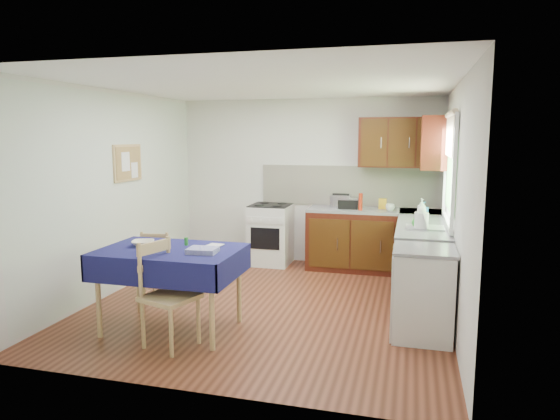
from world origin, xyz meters
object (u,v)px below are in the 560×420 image
(chair_near, at_px, (166,291))
(kettle, at_px, (421,219))
(toaster, at_px, (341,202))
(dish_rack, at_px, (425,226))
(chair_far, at_px, (159,263))
(sandwich_press, at_px, (349,203))
(dining_table, at_px, (170,259))

(chair_near, bearing_deg, kettle, -35.15)
(toaster, distance_m, dish_rack, 1.77)
(chair_far, height_order, sandwich_press, sandwich_press)
(kettle, bearing_deg, dining_table, -150.61)
(chair_far, bearing_deg, kettle, -177.81)
(dining_table, bearing_deg, chair_far, 144.19)
(dining_table, relative_size, kettle, 5.27)
(toaster, distance_m, sandwich_press, 0.12)
(kettle, bearing_deg, chair_near, -143.00)
(chair_far, distance_m, chair_near, 1.38)
(dining_table, relative_size, toaster, 4.82)
(dining_table, distance_m, toaster, 3.07)
(dining_table, bearing_deg, toaster, 83.74)
(chair_far, bearing_deg, dish_rack, -176.71)
(dish_rack, height_order, kettle, kettle)
(chair_far, relative_size, sandwich_press, 2.99)
(dining_table, xyz_separation_m, sandwich_press, (1.42, 2.79, 0.25))
(kettle, bearing_deg, toaster, 128.10)
(dining_table, height_order, sandwich_press, sandwich_press)
(kettle, bearing_deg, sandwich_press, 124.73)
(sandwich_press, bearing_deg, dish_rack, -70.28)
(chair_far, distance_m, dish_rack, 3.13)
(dining_table, relative_size, chair_near, 1.39)
(sandwich_press, bearing_deg, chair_near, -129.65)
(dining_table, distance_m, chair_far, 1.05)
(dining_table, xyz_separation_m, toaster, (1.30, 2.77, 0.27))
(toaster, height_order, dish_rack, toaster)
(chair_far, bearing_deg, dining_table, 117.35)
(toaster, xyz_separation_m, kettle, (1.11, -1.41, 0.02))
(chair_far, height_order, chair_near, chair_near)
(chair_near, xyz_separation_m, sandwich_press, (1.28, 3.15, 0.46))
(kettle, bearing_deg, dish_rack, 57.29)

